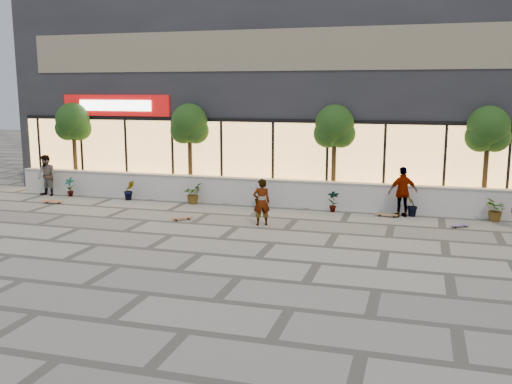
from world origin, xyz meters
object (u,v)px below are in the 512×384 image
(tree_west, at_px, (73,124))
(skater_left, at_px, (47,176))
(tree_midwest, at_px, (189,126))
(tree_mideast, at_px, (335,129))
(skateboard_center, at_px, (182,218))
(skater_right_near, at_px, (403,192))
(skateboard_right_near, at_px, (387,215))
(skateboard_left, at_px, (53,201))
(skateboard_right_far, at_px, (460,225))
(skater_center, at_px, (262,202))
(tree_east, at_px, (488,132))

(tree_west, distance_m, skater_left, 2.58)
(tree_midwest, xyz_separation_m, skater_left, (-6.00, -1.40, -2.11))
(tree_west, relative_size, tree_midwest, 1.00)
(tree_midwest, xyz_separation_m, tree_mideast, (6.00, 0.00, 0.00))
(tree_mideast, xyz_separation_m, skateboard_center, (-4.63, -4.07, -2.91))
(tree_west, distance_m, tree_mideast, 11.50)
(skater_right_near, relative_size, skateboard_right_near, 2.14)
(skater_right_near, distance_m, skateboard_left, 13.55)
(tree_midwest, xyz_separation_m, skateboard_right_near, (8.16, -1.55, -2.90))
(skater_right_near, height_order, skateboard_right_far, skater_right_near)
(skater_center, relative_size, skateboard_left, 1.84)
(skateboard_left, distance_m, skateboard_right_near, 12.99)
(tree_west, height_order, tree_midwest, same)
(tree_east, bearing_deg, skater_center, -151.19)
(skater_center, distance_m, skater_right_near, 5.18)
(skater_left, xyz_separation_m, skater_right_near, (14.68, 0.00, 0.02))
(tree_east, bearing_deg, skateboard_right_near, -155.10)
(tree_west, bearing_deg, skater_right_near, -5.64)
(skater_right_near, xyz_separation_m, skateboard_right_far, (1.90, -1.10, -0.83))
(tree_east, distance_m, skater_left, 17.68)
(skater_center, bearing_deg, tree_west, -48.54)
(skater_left, relative_size, skateboard_center, 2.61)
(tree_west, distance_m, tree_east, 17.00)
(skater_left, distance_m, skateboard_right_far, 16.63)
(skater_left, bearing_deg, skateboard_right_far, 8.56)
(skateboard_left, xyz_separation_m, skateboard_right_near, (12.93, 1.24, -0.00))
(skater_right_near, bearing_deg, tree_west, -29.07)
(tree_east, height_order, skateboard_center, tree_east)
(tree_mideast, distance_m, skateboard_right_far, 5.98)
(skater_left, bearing_deg, tree_east, 16.92)
(skater_right_near, distance_m, skateboard_right_far, 2.34)
(skater_left, relative_size, skateboard_right_near, 2.09)
(tree_midwest, distance_m, skateboard_right_near, 8.80)
(tree_west, bearing_deg, tree_east, 0.00)
(skateboard_center, xyz_separation_m, skateboard_right_far, (9.21, 1.57, -0.00))
(tree_midwest, xyz_separation_m, tree_east, (11.50, 0.00, 0.00))
(tree_west, bearing_deg, skateboard_center, -30.64)
(skater_right_near, bearing_deg, skater_left, -23.43)
(tree_midwest, distance_m, skateboard_left, 6.24)
(tree_midwest, bearing_deg, skater_center, -43.57)
(tree_midwest, bearing_deg, skateboard_center, -71.37)
(skater_center, xyz_separation_m, skateboard_right_near, (3.95, 2.46, -0.70))
(tree_mideast, bearing_deg, skater_right_near, -27.56)
(tree_east, xyz_separation_m, skater_center, (-7.29, -4.01, -2.20))
(tree_mideast, bearing_deg, skater_left, -173.35)
(tree_east, distance_m, skateboard_center, 11.30)
(skateboard_right_near, bearing_deg, tree_east, 31.75)
(tree_west, bearing_deg, skateboard_right_near, -6.47)
(tree_west, bearing_deg, skater_left, -109.65)
(skateboard_left, bearing_deg, skateboard_center, -19.46)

